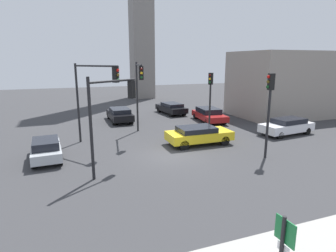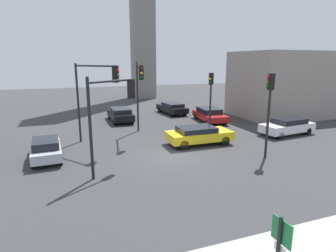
# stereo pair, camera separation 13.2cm
# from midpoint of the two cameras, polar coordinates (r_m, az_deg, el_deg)

# --- Properties ---
(ground_plane) EXTENTS (104.66, 104.66, 0.00)m
(ground_plane) POSITION_cam_midpoint_polar(r_m,az_deg,el_deg) (18.59, 0.68, -5.97)
(ground_plane) COLOR #38383A
(direction_sign) EXTENTS (0.13, 0.66, 2.26)m
(direction_sign) POSITION_cam_midpoint_polar(r_m,az_deg,el_deg) (8.09, 21.53, -21.89)
(direction_sign) COLOR black
(direction_sign) RESTS_ON ground_plane
(traffic_light_0) EXTENTS (0.48, 0.45, 5.04)m
(traffic_light_0) POSITION_cam_midpoint_polar(r_m,az_deg,el_deg) (24.96, 8.35, 7.06)
(traffic_light_0) COLOR black
(traffic_light_0) RESTS_ON ground_plane
(traffic_light_1) EXTENTS (2.62, 3.47, 5.86)m
(traffic_light_1) POSITION_cam_midpoint_polar(r_m,az_deg,el_deg) (20.53, -14.78, 7.58)
(traffic_light_1) COLOR black
(traffic_light_1) RESTS_ON ground_plane
(traffic_light_2) EXTENTS (0.48, 0.37, 5.30)m
(traffic_light_2) POSITION_cam_midpoint_polar(r_m,az_deg,el_deg) (18.46, 19.53, 4.94)
(traffic_light_2) COLOR black
(traffic_light_2) RESTS_ON ground_plane
(traffic_light_3) EXTENTS (2.87, 1.98, 5.30)m
(traffic_light_3) POSITION_cam_midpoint_polar(r_m,az_deg,el_deg) (15.50, -11.38, 4.20)
(traffic_light_3) COLOR black
(traffic_light_3) RESTS_ON ground_plane
(traffic_light_4) EXTENTS (0.79, 3.78, 5.94)m
(traffic_light_4) POSITION_cam_midpoint_polar(r_m,az_deg,el_deg) (22.83, -6.06, 8.44)
(traffic_light_4) COLOR black
(traffic_light_4) RESTS_ON ground_plane
(car_0) EXTENTS (4.79, 2.33, 1.36)m
(car_0) POSITION_cam_midpoint_polar(r_m,az_deg,el_deg) (25.63, 22.68, 0.01)
(car_0) COLOR silver
(car_0) RESTS_ON ground_plane
(car_1) EXTENTS (2.51, 4.95, 1.36)m
(car_1) POSITION_cam_midpoint_polar(r_m,az_deg,el_deg) (29.11, 8.13, 2.33)
(car_1) COLOR maroon
(car_1) RESTS_ON ground_plane
(car_2) EXTENTS (4.76, 2.14, 1.34)m
(car_2) POSITION_cam_midpoint_polar(r_m,az_deg,el_deg) (20.98, 5.99, -1.71)
(car_2) COLOR yellow
(car_2) RESTS_ON ground_plane
(car_3) EXTENTS (1.90, 4.11, 1.34)m
(car_3) POSITION_cam_midpoint_polar(r_m,az_deg,el_deg) (19.21, -23.50, -4.23)
(car_3) COLOR #ADB2B7
(car_3) RESTS_ON ground_plane
(car_4) EXTENTS (2.01, 4.78, 1.38)m
(car_4) POSITION_cam_midpoint_polar(r_m,az_deg,el_deg) (29.21, -9.82, 2.37)
(car_4) COLOR black
(car_4) RESTS_ON ground_plane
(car_5) EXTENTS (2.41, 4.84, 1.29)m
(car_5) POSITION_cam_midpoint_polar(r_m,az_deg,el_deg) (32.93, 0.56, 3.68)
(car_5) COLOR black
(car_5) RESTS_ON ground_plane
(building_flank) EXTENTS (15.76, 7.54, 7.01)m
(building_flank) POSITION_cam_midpoint_polar(r_m,az_deg,el_deg) (35.99, 25.30, 7.73)
(building_flank) COLOR gray
(building_flank) RESTS_ON ground_plane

